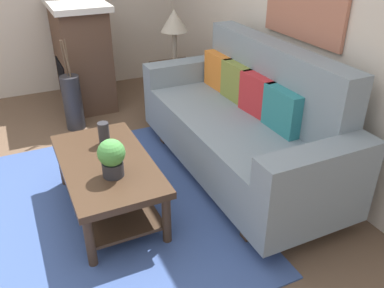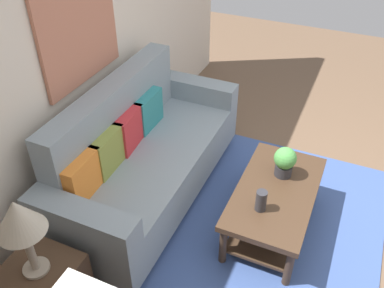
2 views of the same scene
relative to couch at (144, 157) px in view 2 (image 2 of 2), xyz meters
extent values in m
plane|color=brown|center=(0.04, -1.66, -0.43)|extent=(9.37, 9.37, 0.00)
cube|color=beige|center=(0.04, 0.54, 0.92)|extent=(5.37, 0.10, 2.70)
cube|color=#3D5693|center=(0.04, -1.16, -0.42)|extent=(2.31, 1.76, 0.01)
cube|color=gray|center=(0.00, -0.06, -0.11)|extent=(1.71, 0.84, 0.40)
cube|color=gray|center=(0.00, 0.26, 0.37)|extent=(1.71, 0.20, 0.56)
cube|color=gray|center=(-0.95, -0.06, -0.01)|extent=(0.20, 0.84, 0.60)
cube|color=gray|center=(0.95, -0.06, -0.01)|extent=(0.20, 0.84, 0.60)
cube|color=#422D1E|center=(-0.75, -0.06, -0.37)|extent=(0.08, 0.74, 0.12)
cube|color=#422D1E|center=(0.75, -0.06, -0.37)|extent=(0.08, 0.74, 0.12)
cube|color=orange|center=(-0.65, 0.13, 0.25)|extent=(0.36, 0.13, 0.32)
cube|color=olive|center=(-0.32, 0.13, 0.25)|extent=(0.36, 0.13, 0.32)
cube|color=red|center=(0.00, 0.13, 0.25)|extent=(0.37, 0.15, 0.32)
cube|color=teal|center=(0.32, 0.13, 0.25)|extent=(0.36, 0.12, 0.32)
cube|color=#422D1E|center=(0.06, -1.15, -0.03)|extent=(1.10, 0.60, 0.05)
cube|color=#422D1E|center=(0.06, -1.15, -0.31)|extent=(0.98, 0.50, 0.02)
cylinder|color=#422D1E|center=(-0.43, -1.40, -0.24)|extent=(0.06, 0.06, 0.38)
cylinder|color=#422D1E|center=(0.55, -1.40, -0.24)|extent=(0.06, 0.06, 0.38)
cylinder|color=#422D1E|center=(-0.43, -0.90, -0.24)|extent=(0.06, 0.06, 0.38)
cylinder|color=#422D1E|center=(0.55, -0.90, -0.24)|extent=(0.06, 0.06, 0.38)
cylinder|color=#2D2D33|center=(-0.19, -1.09, 0.09)|extent=(0.08, 0.08, 0.17)
cylinder|color=#2D2D33|center=(0.26, -1.15, 0.05)|extent=(0.14, 0.14, 0.10)
sphere|color=#4C9947|center=(0.26, -1.15, 0.17)|extent=(0.18, 0.18, 0.18)
cylinder|color=gray|center=(-1.35, -0.02, 0.14)|extent=(0.16, 0.16, 0.02)
cylinder|color=gray|center=(-1.35, -0.02, 0.30)|extent=(0.05, 0.05, 0.35)
cone|color=#B2A893|center=(-1.35, -0.02, 0.59)|extent=(0.28, 0.28, 0.22)
cube|color=#B77056|center=(0.00, 0.47, 1.04)|extent=(0.89, 0.03, 0.77)
camera|label=1|loc=(2.48, -1.62, 1.46)|focal=37.57mm
camera|label=2|loc=(-2.39, -1.51, 2.25)|focal=39.00mm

